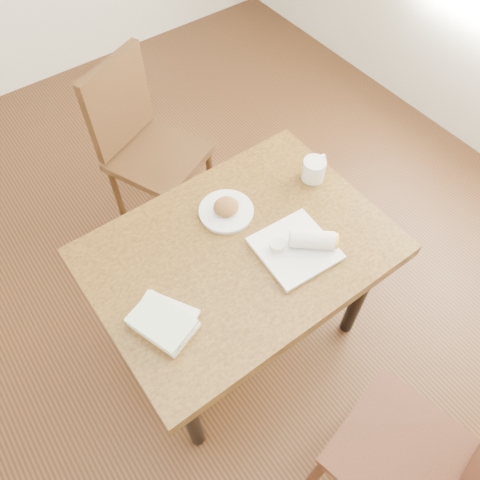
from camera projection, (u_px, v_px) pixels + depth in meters
ground at (240, 332)px, 2.33m from camera, size 4.00×5.00×0.01m
room_walls at (240, 15)px, 0.99m from camera, size 4.02×5.02×2.80m
table at (240, 261)px, 1.79m from camera, size 1.09×0.78×0.75m
chair_near at (433, 469)px, 1.47m from camera, size 0.50×0.50×0.95m
chair_far at (143, 140)px, 2.33m from camera, size 0.55×0.55×0.95m
plate_scone at (226, 210)px, 1.79m from camera, size 0.21×0.21×0.07m
coffee_mug at (314, 169)px, 1.87m from camera, size 0.13×0.09×0.09m
plate_burrito at (300, 246)px, 1.69m from camera, size 0.28×0.28×0.09m
book_stack at (163, 321)px, 1.52m from camera, size 0.22×0.25×0.05m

